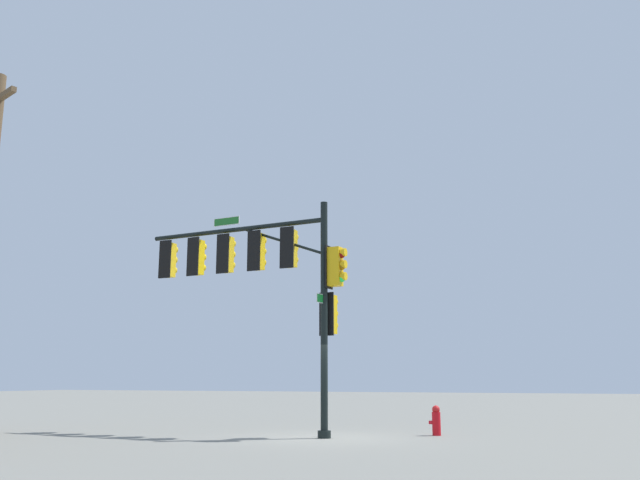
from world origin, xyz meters
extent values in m
plane|color=slate|center=(0.00, 0.00, 0.00)|extent=(120.00, 120.00, 0.00)
cylinder|color=black|center=(0.00, 0.00, 3.29)|extent=(0.20, 0.20, 6.58)
cylinder|color=black|center=(0.00, 0.00, 0.10)|extent=(0.36, 0.36, 0.20)
cylinder|color=black|center=(3.05, -0.35, 6.07)|extent=(6.11, 0.84, 0.14)
cylinder|color=black|center=(1.37, -0.16, 5.57)|extent=(2.78, 0.40, 1.08)
cube|color=gold|center=(1.11, -0.13, 5.32)|extent=(0.35, 0.39, 1.10)
cube|color=black|center=(1.13, 0.07, 5.32)|extent=(0.44, 0.08, 1.22)
sphere|color=maroon|center=(1.09, -0.33, 5.66)|extent=(0.22, 0.22, 0.22)
cylinder|color=gold|center=(1.08, -0.39, 5.71)|extent=(0.24, 0.16, 0.23)
sphere|color=#855607|center=(1.09, -0.33, 5.32)|extent=(0.22, 0.22, 0.22)
cylinder|color=gold|center=(1.08, -0.39, 5.37)|extent=(0.24, 0.16, 0.23)
sphere|color=#20FF59|center=(1.09, -0.33, 4.98)|extent=(0.22, 0.22, 0.22)
cylinder|color=gold|center=(1.08, -0.39, 5.03)|extent=(0.24, 0.16, 0.23)
cube|color=gold|center=(2.22, -0.26, 5.32)|extent=(0.37, 0.40, 1.10)
cube|color=black|center=(2.24, -0.06, 5.32)|extent=(0.44, 0.10, 1.22)
sphere|color=maroon|center=(2.19, -0.45, 5.66)|extent=(0.22, 0.22, 0.22)
cylinder|color=gold|center=(2.18, -0.51, 5.71)|extent=(0.25, 0.17, 0.23)
sphere|color=#855607|center=(2.19, -0.45, 5.32)|extent=(0.22, 0.22, 0.22)
cylinder|color=gold|center=(2.18, -0.51, 5.37)|extent=(0.25, 0.17, 0.23)
sphere|color=#20FF59|center=(2.19, -0.45, 4.98)|extent=(0.22, 0.22, 0.22)
cylinder|color=gold|center=(2.18, -0.51, 5.03)|extent=(0.25, 0.17, 0.23)
cube|color=gold|center=(3.33, -0.38, 5.32)|extent=(0.37, 0.40, 1.10)
cube|color=black|center=(3.35, -0.19, 5.32)|extent=(0.44, 0.10, 1.22)
sphere|color=maroon|center=(3.30, -0.58, 5.66)|extent=(0.22, 0.22, 0.22)
cylinder|color=gold|center=(3.29, -0.64, 5.71)|extent=(0.25, 0.17, 0.23)
sphere|color=#855607|center=(3.30, -0.58, 5.32)|extent=(0.22, 0.22, 0.22)
cylinder|color=gold|center=(3.29, -0.64, 5.37)|extent=(0.25, 0.17, 0.23)
sphere|color=#20FF59|center=(3.30, -0.58, 4.98)|extent=(0.22, 0.22, 0.22)
cylinder|color=gold|center=(3.29, -0.64, 5.03)|extent=(0.25, 0.17, 0.23)
cube|color=yellow|center=(4.43, -0.51, 5.32)|extent=(0.37, 0.41, 1.10)
cube|color=black|center=(4.47, -0.32, 5.32)|extent=(0.44, 0.11, 1.22)
sphere|color=maroon|center=(4.40, -0.71, 5.66)|extent=(0.22, 0.22, 0.22)
cylinder|color=yellow|center=(4.39, -0.77, 5.71)|extent=(0.25, 0.17, 0.23)
sphere|color=#855607|center=(4.40, -0.71, 5.32)|extent=(0.22, 0.22, 0.22)
cylinder|color=yellow|center=(4.39, -0.77, 5.37)|extent=(0.25, 0.17, 0.23)
sphere|color=#20FF59|center=(4.40, -0.71, 4.98)|extent=(0.22, 0.22, 0.22)
cylinder|color=yellow|center=(4.39, -0.77, 5.03)|extent=(0.25, 0.17, 0.23)
cube|color=gold|center=(5.54, -0.64, 5.32)|extent=(0.34, 0.38, 1.10)
cube|color=black|center=(5.56, -0.44, 5.32)|extent=(0.44, 0.07, 1.22)
sphere|color=maroon|center=(5.53, -0.84, 5.66)|extent=(0.22, 0.22, 0.22)
cylinder|color=gold|center=(5.52, -0.90, 5.71)|extent=(0.24, 0.16, 0.23)
sphere|color=#855607|center=(5.53, -0.84, 5.32)|extent=(0.22, 0.22, 0.22)
cylinder|color=gold|center=(5.52, -0.90, 5.37)|extent=(0.24, 0.16, 0.23)
sphere|color=#20FF59|center=(5.53, -0.84, 4.98)|extent=(0.22, 0.22, 0.22)
cylinder|color=gold|center=(5.52, -0.90, 5.03)|extent=(0.24, 0.16, 0.23)
cube|color=gold|center=(-0.35, 0.04, 4.67)|extent=(0.39, 0.36, 1.10)
cube|color=black|center=(-0.15, 0.02, 4.67)|extent=(0.09, 0.44, 1.22)
sphere|color=maroon|center=(-0.55, 0.06, 5.01)|extent=(0.22, 0.22, 0.22)
cylinder|color=gold|center=(-0.61, 0.07, 5.06)|extent=(0.17, 0.25, 0.23)
sphere|color=#855607|center=(-0.55, 0.06, 4.67)|extent=(0.22, 0.22, 0.22)
cylinder|color=gold|center=(-0.61, 0.07, 4.72)|extent=(0.17, 0.25, 0.23)
sphere|color=#20FF59|center=(-0.55, 0.06, 4.33)|extent=(0.22, 0.22, 0.22)
cylinder|color=gold|center=(-0.61, 0.07, 4.38)|extent=(0.17, 0.25, 0.23)
cube|color=#E5B00C|center=(-0.04, -0.35, 3.37)|extent=(0.36, 0.39, 1.10)
cube|color=black|center=(-0.02, -0.15, 3.37)|extent=(0.44, 0.09, 1.22)
sphere|color=maroon|center=(-0.06, -0.55, 3.71)|extent=(0.22, 0.22, 0.22)
cylinder|color=#E5B00C|center=(-0.07, -0.61, 3.76)|extent=(0.25, 0.17, 0.23)
sphere|color=#855607|center=(-0.06, -0.55, 3.37)|extent=(0.22, 0.22, 0.22)
cylinder|color=#E5B00C|center=(-0.07, -0.61, 3.42)|extent=(0.25, 0.17, 0.23)
sphere|color=#20FF59|center=(-0.06, -0.55, 3.03)|extent=(0.22, 0.22, 0.22)
cylinder|color=#E5B00C|center=(-0.07, -0.61, 3.08)|extent=(0.25, 0.17, 0.23)
cube|color=white|center=(3.35, -0.39, 6.37)|extent=(0.94, 0.13, 0.26)
cube|color=#1F6725|center=(3.35, -0.39, 6.37)|extent=(0.90, 0.13, 0.22)
cube|color=white|center=(0.00, 0.00, 3.77)|extent=(0.13, 0.94, 0.26)
cube|color=#107826|center=(0.00, 0.00, 3.77)|extent=(0.13, 0.90, 0.22)
cylinder|color=red|center=(-2.70, -1.90, 0.33)|extent=(0.24, 0.24, 0.65)
sphere|color=red|center=(-2.70, -1.90, 0.72)|extent=(0.22, 0.22, 0.22)
cylinder|color=red|center=(-2.55, -1.90, 0.36)|extent=(0.12, 0.10, 0.10)
camera|label=1|loc=(-6.37, 17.87, 1.59)|focal=38.01mm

